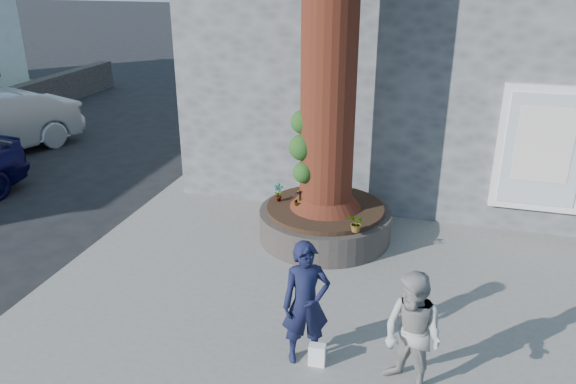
# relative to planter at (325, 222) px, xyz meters

# --- Properties ---
(ground) EXTENTS (120.00, 120.00, 0.00)m
(ground) POSITION_rel_planter_xyz_m (-0.80, -2.00, -0.41)
(ground) COLOR black
(ground) RESTS_ON ground
(pavement) EXTENTS (9.00, 8.00, 0.12)m
(pavement) POSITION_rel_planter_xyz_m (0.70, -1.00, -0.35)
(pavement) COLOR slate
(pavement) RESTS_ON ground
(yellow_line) EXTENTS (0.10, 30.00, 0.01)m
(yellow_line) POSITION_rel_planter_xyz_m (-3.85, -1.00, -0.41)
(yellow_line) COLOR yellow
(yellow_line) RESTS_ON ground
(stone_shop) EXTENTS (10.30, 8.30, 6.30)m
(stone_shop) POSITION_rel_planter_xyz_m (1.70, 5.20, 2.75)
(stone_shop) COLOR #525457
(stone_shop) RESTS_ON ground
(planter) EXTENTS (2.30, 2.30, 0.60)m
(planter) POSITION_rel_planter_xyz_m (0.00, 0.00, 0.00)
(planter) COLOR black
(planter) RESTS_ON pavement
(man) EXTENTS (0.68, 0.58, 1.58)m
(man) POSITION_rel_planter_xyz_m (0.47, -3.29, 0.50)
(man) COLOR black
(man) RESTS_ON pavement
(woman) EXTENTS (0.92, 0.89, 1.50)m
(woman) POSITION_rel_planter_xyz_m (1.73, -3.51, 0.46)
(woman) COLOR #9D9B96
(woman) RESTS_ON pavement
(shopping_bag) EXTENTS (0.21, 0.13, 0.28)m
(shopping_bag) POSITION_rel_planter_xyz_m (0.64, -3.36, -0.15)
(shopping_bag) COLOR white
(shopping_bag) RESTS_ON pavement
(plant_a) EXTENTS (0.19, 0.15, 0.33)m
(plant_a) POSITION_rel_planter_xyz_m (-0.85, -0.01, 0.47)
(plant_a) COLOR gray
(plant_a) RESTS_ON planter
(plant_b) EXTENTS (0.23, 0.24, 0.39)m
(plant_b) POSITION_rel_planter_xyz_m (-0.49, 0.85, 0.50)
(plant_b) COLOR gray
(plant_b) RESTS_ON planter
(plant_c) EXTENTS (0.29, 0.29, 0.37)m
(plant_c) POSITION_rel_planter_xyz_m (-0.39, -0.25, 0.49)
(plant_c) COLOR gray
(plant_c) RESTS_ON planter
(plant_d) EXTENTS (0.35, 0.35, 0.29)m
(plant_d) POSITION_rel_planter_xyz_m (0.68, -0.85, 0.45)
(plant_d) COLOR gray
(plant_d) RESTS_ON planter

